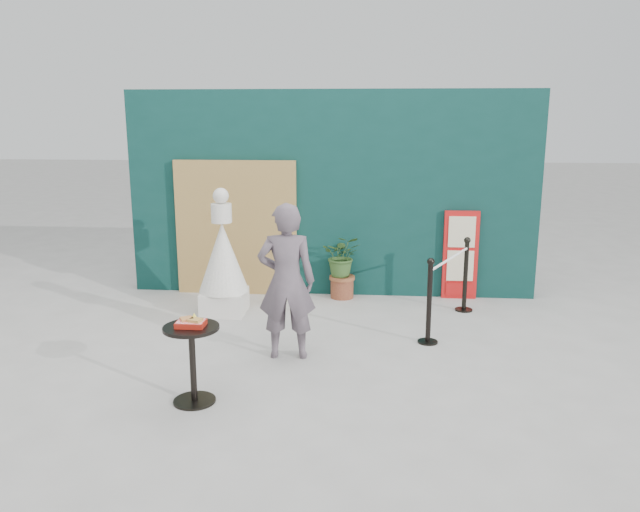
{
  "coord_description": "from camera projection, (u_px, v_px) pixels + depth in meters",
  "views": [
    {
      "loc": [
        0.62,
        -6.02,
        2.65
      ],
      "look_at": [
        0.0,
        1.2,
        1.0
      ],
      "focal_mm": 35.0,
      "sensor_mm": 36.0,
      "label": 1
    }
  ],
  "objects": [
    {
      "name": "bamboo_fence",
      "position": [
        236.0,
        228.0,
        9.24
      ],
      "size": [
        1.8,
        0.08,
        2.0
      ],
      "primitive_type": "cube",
      "color": "tan",
      "rests_on": "ground"
    },
    {
      "name": "cafe_table",
      "position": [
        192.0,
        352.0,
        5.78
      ],
      "size": [
        0.52,
        0.52,
        0.75
      ],
      "color": "black",
      "rests_on": "ground"
    },
    {
      "name": "statue",
      "position": [
        223.0,
        263.0,
        8.36
      ],
      "size": [
        0.67,
        0.67,
        1.71
      ],
      "color": "silver",
      "rests_on": "ground"
    },
    {
      "name": "back_wall",
      "position": [
        331.0,
        194.0,
        9.21
      ],
      "size": [
        6.0,
        0.3,
        3.0
      ],
      "primitive_type": "cube",
      "color": "#0A312D",
      "rests_on": "ground"
    },
    {
      "name": "woman",
      "position": [
        287.0,
        281.0,
        6.8
      ],
      "size": [
        0.67,
        0.47,
        1.74
      ],
      "primitive_type": "imported",
      "rotation": [
        0.0,
        0.0,
        3.23
      ],
      "color": "#635560",
      "rests_on": "ground"
    },
    {
      "name": "menu_board",
      "position": [
        460.0,
        255.0,
        9.05
      ],
      "size": [
        0.5,
        0.07,
        1.3
      ],
      "color": "red",
      "rests_on": "ground"
    },
    {
      "name": "planter",
      "position": [
        342.0,
        262.0,
        9.11
      ],
      "size": [
        0.55,
        0.48,
        0.94
      ],
      "color": "brown",
      "rests_on": "ground"
    },
    {
      "name": "food_basket",
      "position": [
        191.0,
        322.0,
        5.71
      ],
      "size": [
        0.26,
        0.19,
        0.11
      ],
      "color": "#A91E12",
      "rests_on": "cafe_table"
    },
    {
      "name": "stanchion_barrier",
      "position": [
        449.0,
        288.0,
        7.91
      ],
      "size": [
        0.84,
        1.54,
        1.03
      ],
      "color": "black",
      "rests_on": "ground"
    },
    {
      "name": "ground",
      "position": [
        310.0,
        375.0,
        6.49
      ],
      "size": [
        60.0,
        60.0,
        0.0
      ],
      "primitive_type": "plane",
      "color": "#ADAAA5",
      "rests_on": "ground"
    }
  ]
}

